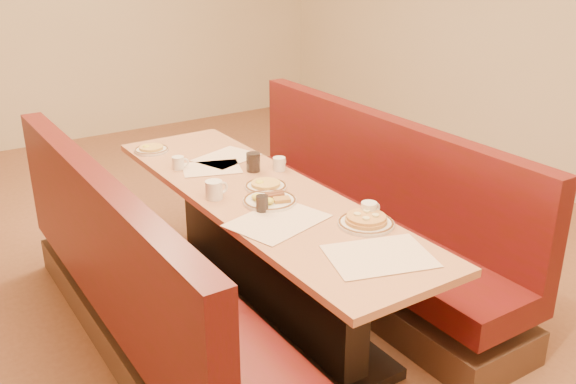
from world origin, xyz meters
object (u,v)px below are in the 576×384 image
booth_right (361,226)px  eggs_plate (269,200)px  pancake_plate (366,221)px  soda_tumbler_near (262,204)px  diner_table (262,254)px  coffee_mug_c (279,164)px  soda_tumbler_mid (253,162)px  coffee_mug_b (215,189)px  coffee_mug_d (179,163)px  booth_left (140,292)px  coffee_mug_a (369,210)px

booth_right → eggs_plate: bearing=-169.4°
pancake_plate → soda_tumbler_near: soda_tumbler_near is taller
diner_table → pancake_plate: bearing=-71.3°
diner_table → coffee_mug_c: size_ratio=23.89×
pancake_plate → soda_tumbler_mid: soda_tumbler_mid is taller
diner_table → soda_tumbler_mid: (0.14, 0.32, 0.43)m
coffee_mug_b → soda_tumbler_mid: 0.46m
pancake_plate → coffee_mug_c: bearing=85.7°
booth_right → coffee_mug_d: 1.20m
booth_left → diner_table: bearing=0.0°
pancake_plate → coffee_mug_c: (0.07, 0.89, 0.02)m
booth_right → coffee_mug_b: size_ratio=18.90×
coffee_mug_a → coffee_mug_c: 0.83m
pancake_plate → soda_tumbler_near: bearing=129.0°
pancake_plate → soda_tumbler_mid: size_ratio=2.42×
booth_left → booth_right: 1.46m
coffee_mug_d → booth_right: bearing=-10.8°
booth_right → coffee_mug_d: (-0.95, 0.60, 0.43)m
eggs_plate → coffee_mug_b: coffee_mug_b is taller
coffee_mug_b → soda_tumbler_near: 0.32m
booth_right → coffee_mug_c: size_ratio=23.89×
pancake_plate → coffee_mug_a: (0.07, 0.06, 0.02)m
pancake_plate → coffee_mug_d: (-0.43, 1.24, 0.02)m
eggs_plate → coffee_mug_b: bearing=134.5°
coffee_mug_a → coffee_mug_c: bearing=88.2°
diner_table → coffee_mug_c: (0.28, 0.25, 0.42)m
coffee_mug_b → coffee_mug_d: coffee_mug_b is taller
booth_left → soda_tumbler_near: size_ratio=28.50×
pancake_plate → coffee_mug_d: 1.32m
pancake_plate → soda_tumbler_near: 0.54m
diner_table → coffee_mug_a: size_ratio=21.95×
booth_right → coffee_mug_a: 0.85m
diner_table → booth_right: (0.73, 0.00, -0.01)m
coffee_mug_c → coffee_mug_b: bearing=176.7°
booth_left → coffee_mug_d: (0.52, 0.60, 0.43)m
diner_table → coffee_mug_d: size_ratio=24.91×
diner_table → coffee_mug_a: (0.28, -0.58, 0.42)m
booth_left → soda_tumbler_mid: size_ratio=21.86×
eggs_plate → coffee_mug_d: size_ratio=2.83×
coffee_mug_d → soda_tumbler_near: (0.09, -0.82, 0.00)m
diner_table → pancake_plate: pancake_plate is taller
coffee_mug_b → coffee_mug_d: size_ratio=1.32×
coffee_mug_b → booth_left: bearing=-173.3°
diner_table → booth_left: booth_left is taller
diner_table → coffee_mug_b: coffee_mug_b is taller
coffee_mug_a → coffee_mug_b: bearing=127.1°
soda_tumbler_near → diner_table: bearing=60.7°
coffee_mug_b → pancake_plate: bearing=-58.7°
coffee_mug_b → soda_tumbler_mid: bearing=31.4°
booth_left → coffee_mug_c: 1.13m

